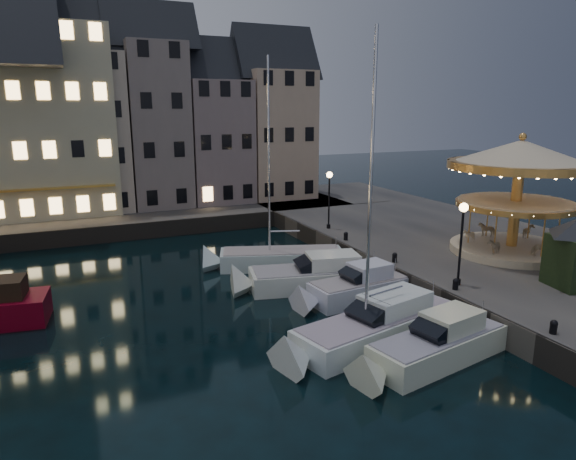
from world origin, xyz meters
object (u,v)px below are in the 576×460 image
motorboat_c (372,328)px  bollard_a (554,326)px  streetlamp_d (516,195)px  bollard_b (456,284)px  bollard_c (395,257)px  motorboat_f (273,260)px  motorboat_d (353,290)px  streetlamp_c (329,192)px  bollard_d (346,236)px  motorboat_e (310,277)px  carousel (519,175)px  motorboat_b (431,349)px  streetlamp_b (462,232)px

motorboat_c → bollard_a: bearing=-40.0°
streetlamp_d → bollard_b: size_ratio=7.32×
bollard_c → motorboat_f: size_ratio=0.05×
bollard_a → motorboat_d: motorboat_d is taller
streetlamp_c → bollard_c: 9.34m
bollard_d → motorboat_e: 6.45m
bollard_c → carousel: carousel is taller
bollard_a → motorboat_e: motorboat_e is taller
motorboat_e → carousel: 13.86m
bollard_d → motorboat_f: (-5.23, 0.20, -1.07)m
motorboat_b → motorboat_d: (0.67, 7.08, -0.00)m
bollard_a → bollard_d: bearing=90.0°
bollard_c → motorboat_e: bearing=164.9°
streetlamp_d → motorboat_e: streetlamp_d is taller
streetlamp_c → motorboat_c: motorboat_c is taller
streetlamp_c → bollard_d: (-0.60, -3.50, -2.41)m
motorboat_b → motorboat_e: bearing=92.7°
motorboat_c → carousel: (13.12, 4.70, 5.38)m
bollard_a → motorboat_c: bearing=140.0°
streetlamp_d → motorboat_c: (-17.31, -8.47, -3.34)m
motorboat_c → motorboat_d: (1.75, 4.50, -0.05)m
motorboat_e → motorboat_f: size_ratio=0.73×
bollard_b → bollard_d: (0.00, 10.50, 0.00)m
motorboat_c → bollard_b: bearing=10.1°
motorboat_e → streetlamp_c: bearing=55.1°
streetlamp_b → motorboat_e: (-5.39, 5.79, -3.37)m
bollard_b → bollard_c: (0.00, 5.00, 0.00)m
bollard_a → bollard_b: bearing=90.0°
motorboat_c → motorboat_f: (0.17, 11.66, -0.15)m
bollard_d → motorboat_c: motorboat_c is taller
motorboat_b → carousel: (12.03, 7.27, 5.42)m
bollard_a → motorboat_f: 17.05m
bollard_b → streetlamp_d: bearing=32.2°
motorboat_c → motorboat_d: size_ratio=1.90×
streetlamp_c → motorboat_c: bearing=-111.9°
motorboat_e → streetlamp_b: bearing=-47.1°
motorboat_c → carousel: 14.93m
streetlamp_b → motorboat_b: (-4.93, -4.05, -3.38)m
streetlamp_c → bollard_c: bearing=-93.8°
bollard_d → motorboat_c: size_ratio=0.05×
streetlamp_d → bollard_a: bearing=-132.5°
bollard_b → motorboat_e: 7.96m
streetlamp_c → bollard_a: bearing=-91.8°
bollard_a → bollard_d: same height
streetlamp_c → motorboat_d: 11.79m
streetlamp_c → motorboat_f: size_ratio=0.36×
bollard_c → streetlamp_c: bearing=86.2°
bollard_c → bollard_d: bearing=90.0°
bollard_d → motorboat_d: size_ratio=0.09×
motorboat_b → bollard_d: bearing=72.9°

